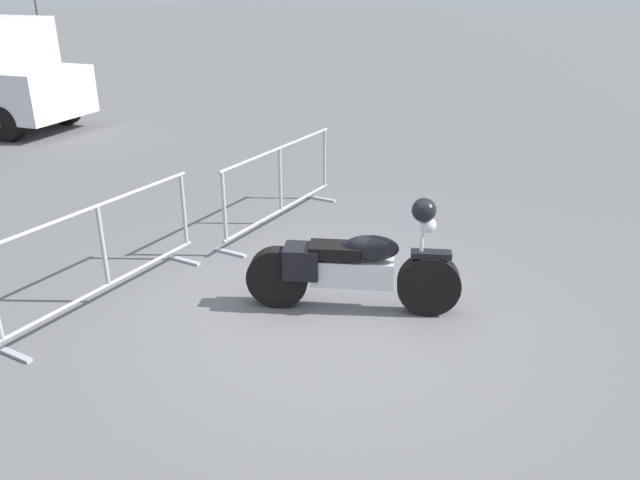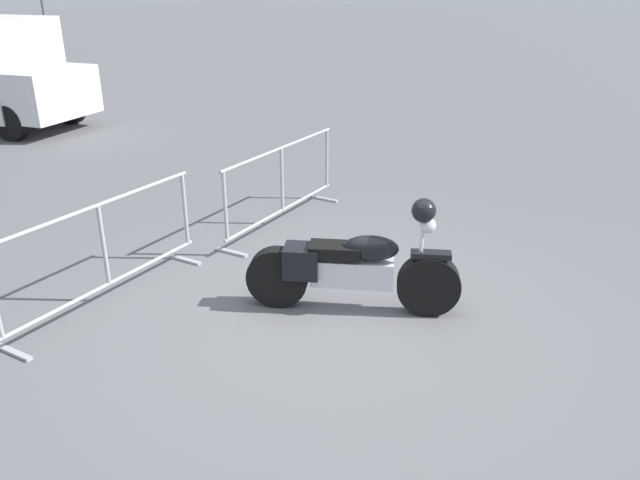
{
  "view_description": "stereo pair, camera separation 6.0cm",
  "coord_description": "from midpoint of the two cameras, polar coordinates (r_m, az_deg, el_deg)",
  "views": [
    {
      "loc": [
        -4.35,
        -3.04,
        3.1
      ],
      "look_at": [
        0.28,
        0.4,
        0.65
      ],
      "focal_mm": 35.0,
      "sensor_mm": 36.0,
      "label": 1
    },
    {
      "loc": [
        -4.32,
        -3.09,
        3.1
      ],
      "look_at": [
        0.28,
        0.4,
        0.65
      ],
      "focal_mm": 35.0,
      "sensor_mm": 36.0,
      "label": 2
    }
  ],
  "objects": [
    {
      "name": "crowd_barrier_near",
      "position": [
        6.58,
        -19.4,
        -1.09
      ],
      "size": [
        2.49,
        0.72,
        1.07
      ],
      "rotation": [
        0.0,
        0.0,
        0.12
      ],
      "color": "#9EA0A5",
      "rests_on": "ground"
    },
    {
      "name": "ground_plane",
      "position": [
        6.14,
        1.14,
        -7.28
      ],
      "size": [
        120.0,
        120.0,
        0.0
      ],
      "primitive_type": "plane",
      "color": "#5B5B5E"
    },
    {
      "name": "motorcycle",
      "position": [
        6.13,
        2.72,
        -2.53
      ],
      "size": [
        1.22,
        1.92,
        1.2
      ],
      "rotation": [
        0.0,
        0.0,
        -1.04
      ],
      "color": "black",
      "rests_on": "ground"
    },
    {
      "name": "crowd_barrier_far",
      "position": [
        8.28,
        -3.85,
        5.08
      ],
      "size": [
        2.49,
        0.72,
        1.07
      ],
      "rotation": [
        0.0,
        0.0,
        0.12
      ],
      "color": "#9EA0A5",
      "rests_on": "ground"
    }
  ]
}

